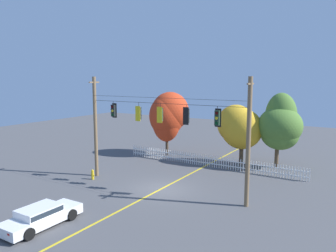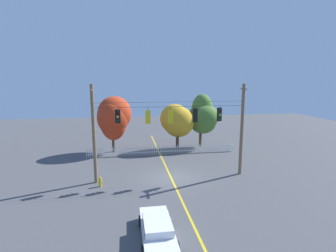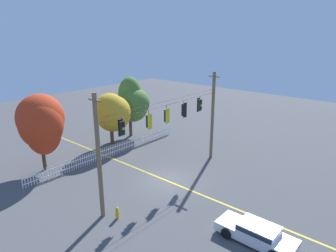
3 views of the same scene
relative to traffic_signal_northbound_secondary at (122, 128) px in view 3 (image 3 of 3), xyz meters
name	(u,v)px [view 3 (image 3 of 3)]	position (x,y,z in m)	size (l,w,h in m)	color
ground	(167,181)	(4.46, -0.01, -5.58)	(80.00, 80.00, 0.00)	#4C4C4F
lane_centerline_stripe	(167,181)	(4.46, -0.01, -5.57)	(0.16, 36.00, 0.01)	gold
signal_support_span	(167,132)	(4.46, -0.01, -1.39)	(13.13, 1.10, 8.21)	brown
traffic_signal_northbound_secondary	(122,128)	(0.00, 0.00, 0.00)	(0.43, 0.38, 1.31)	black
traffic_signal_westbound_side	(149,121)	(2.47, -0.02, -0.09)	(0.43, 0.38, 1.39)	black
traffic_signal_northbound_primary	(166,116)	(4.39, -0.02, -0.07)	(0.43, 0.38, 1.39)	black
traffic_signal_eastbound_side	(184,110)	(6.52, -0.02, -0.02)	(0.43, 0.38, 1.37)	black
traffic_signal_southbound_primary	(200,105)	(8.77, 0.00, -0.03)	(0.43, 0.38, 1.38)	black
white_picket_fence	(111,151)	(4.84, 7.49, -5.03)	(17.35, 0.06, 1.09)	white
autumn_maple_near_fence	(41,123)	(-0.78, 9.42, -1.29)	(4.01, 4.04, 6.67)	#473828
autumn_maple_mid	(112,112)	(6.86, 9.65, -1.97)	(4.25, 3.42, 5.66)	brown
autumn_oak_far_east	(132,103)	(10.40, 10.37, -1.67)	(3.89, 3.67, 6.81)	brown
parked_car	(257,233)	(2.18, -8.76, -4.97)	(1.85, 4.57, 1.15)	white
fire_hydrant	(117,213)	(-1.53, -0.95, -5.17)	(0.38, 0.22, 0.82)	gold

